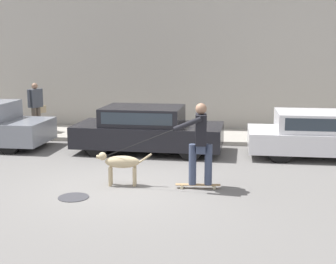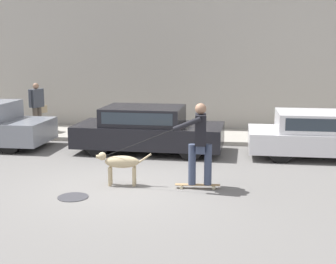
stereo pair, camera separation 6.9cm
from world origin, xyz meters
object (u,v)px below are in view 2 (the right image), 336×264
pedestrian_with_bag (37,105)px  skateboarder (200,140)px  dog (120,163)px  parked_car_2 (327,135)px  parked_car_1 (148,130)px

pedestrian_with_bag → skateboarder: bearing=-19.1°
dog → pedestrian_with_bag: (-4.12, 5.26, 0.53)m
parked_car_2 → pedestrian_with_bag: bearing=168.1°
parked_car_2 → pedestrian_with_bag: size_ratio=2.58×
parked_car_1 → skateboarder: skateboarder is taller
skateboarder → pedestrian_with_bag: bearing=-46.8°
pedestrian_with_bag → parked_car_1: bearing=-2.5°
parked_car_2 → dog: bearing=-145.4°
parked_car_1 → dog: bearing=-87.9°
parked_car_2 → skateboarder: size_ratio=1.68×
skateboarder → dog: bearing=-4.6°
pedestrian_with_bag → parked_car_2: bearing=10.7°
parked_car_2 → dog: 5.86m
dog → skateboarder: skateboarder is taller
dog → parked_car_2: bearing=-151.6°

